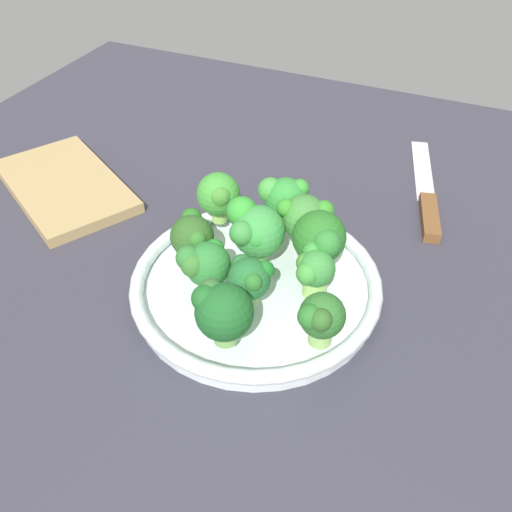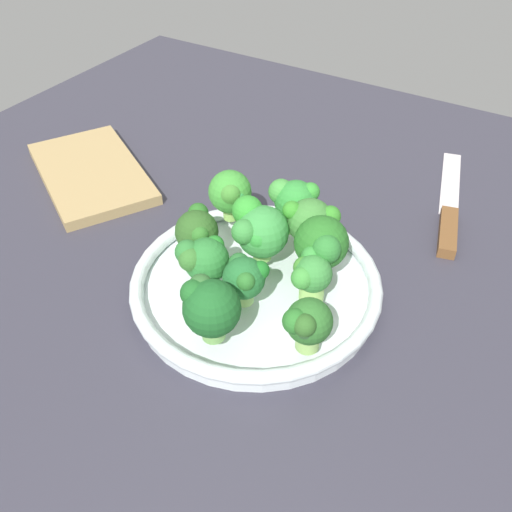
{
  "view_description": "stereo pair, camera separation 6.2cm",
  "coord_description": "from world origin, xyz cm",
  "px_view_note": "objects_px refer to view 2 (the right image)",
  "views": [
    {
      "loc": [
        -17.97,
        40.31,
        46.52
      ],
      "look_at": [
        1.0,
        -2.96,
        5.91
      ],
      "focal_mm": 39.46,
      "sensor_mm": 36.0,
      "label": 1
    },
    {
      "loc": [
        -23.49,
        37.45,
        46.52
      ],
      "look_at": [
        1.0,
        -2.96,
        5.91
      ],
      "focal_mm": 39.46,
      "sensor_mm": 36.0,
      "label": 2
    }
  ],
  "objects_px": {
    "cutting_board": "(91,173)",
    "broccoli_floret_1": "(311,274)",
    "broccoli_floret_4": "(322,243)",
    "broccoli_floret_6": "(203,259)",
    "broccoli_floret_9": "(244,278)",
    "broccoli_floret_10": "(307,324)",
    "broccoli_floret_3": "(259,230)",
    "broccoli_floret_8": "(294,201)",
    "bowl": "(256,285)",
    "broccoli_floret_5": "(230,193)",
    "knife": "(449,212)",
    "broccoli_floret_0": "(311,221)",
    "broccoli_floret_7": "(213,308)",
    "broccoli_floret_2": "(197,231)"
  },
  "relations": [
    {
      "from": "broccoli_floret_4",
      "to": "broccoli_floret_9",
      "type": "relative_size",
      "value": 1.29
    },
    {
      "from": "broccoli_floret_5",
      "to": "broccoli_floret_6",
      "type": "height_order",
      "value": "broccoli_floret_5"
    },
    {
      "from": "broccoli_floret_5",
      "to": "knife",
      "type": "distance_m",
      "value": 0.31
    },
    {
      "from": "broccoli_floret_1",
      "to": "broccoli_floret_10",
      "type": "height_order",
      "value": "broccoli_floret_10"
    },
    {
      "from": "cutting_board",
      "to": "broccoli_floret_1",
      "type": "bearing_deg",
      "value": 168.17
    },
    {
      "from": "broccoli_floret_0",
      "to": "knife",
      "type": "relative_size",
      "value": 0.27
    },
    {
      "from": "broccoli_floret_4",
      "to": "broccoli_floret_8",
      "type": "distance_m",
      "value": 0.09
    },
    {
      "from": "broccoli_floret_4",
      "to": "broccoli_floret_9",
      "type": "bearing_deg",
      "value": 59.67
    },
    {
      "from": "broccoli_floret_0",
      "to": "broccoli_floret_4",
      "type": "bearing_deg",
      "value": 135.3
    },
    {
      "from": "bowl",
      "to": "broccoli_floret_8",
      "type": "xyz_separation_m",
      "value": [
        0.01,
        -0.1,
        0.06
      ]
    },
    {
      "from": "knife",
      "to": "broccoli_floret_1",
      "type": "bearing_deg",
      "value": 73.41
    },
    {
      "from": "broccoli_floret_6",
      "to": "broccoli_floret_7",
      "type": "xyz_separation_m",
      "value": [
        -0.05,
        0.06,
        0.01
      ]
    },
    {
      "from": "broccoli_floret_2",
      "to": "cutting_board",
      "type": "relative_size",
      "value": 0.25
    },
    {
      "from": "broccoli_floret_4",
      "to": "broccoli_floret_6",
      "type": "xyz_separation_m",
      "value": [
        0.1,
        0.08,
        -0.01
      ]
    },
    {
      "from": "broccoli_floret_2",
      "to": "broccoli_floret_8",
      "type": "relative_size",
      "value": 0.87
    },
    {
      "from": "broccoli_floret_6",
      "to": "cutting_board",
      "type": "height_order",
      "value": "broccoli_floret_6"
    },
    {
      "from": "broccoli_floret_5",
      "to": "knife",
      "type": "bearing_deg",
      "value": -140.01
    },
    {
      "from": "broccoli_floret_6",
      "to": "broccoli_floret_7",
      "type": "bearing_deg",
      "value": 132.31
    },
    {
      "from": "broccoli_floret_1",
      "to": "broccoli_floret_7",
      "type": "height_order",
      "value": "broccoli_floret_7"
    },
    {
      "from": "broccoli_floret_1",
      "to": "broccoli_floret_2",
      "type": "bearing_deg",
      "value": 0.96
    },
    {
      "from": "broccoli_floret_5",
      "to": "broccoli_floret_6",
      "type": "bearing_deg",
      "value": 109.17
    },
    {
      "from": "bowl",
      "to": "broccoli_floret_5",
      "type": "xyz_separation_m",
      "value": [
        0.08,
        -0.08,
        0.05
      ]
    },
    {
      "from": "broccoli_floret_1",
      "to": "broccoli_floret_2",
      "type": "relative_size",
      "value": 0.95
    },
    {
      "from": "broccoli_floret_5",
      "to": "cutting_board",
      "type": "relative_size",
      "value": 0.29
    },
    {
      "from": "broccoli_floret_1",
      "to": "broccoli_floret_4",
      "type": "distance_m",
      "value": 0.04
    },
    {
      "from": "broccoli_floret_1",
      "to": "broccoli_floret_4",
      "type": "height_order",
      "value": "broccoli_floret_4"
    },
    {
      "from": "broccoli_floret_8",
      "to": "broccoli_floret_3",
      "type": "bearing_deg",
      "value": 83.22
    },
    {
      "from": "broccoli_floret_0",
      "to": "broccoli_floret_9",
      "type": "xyz_separation_m",
      "value": [
        0.02,
        0.11,
        -0.01
      ]
    },
    {
      "from": "broccoli_floret_3",
      "to": "broccoli_floret_8",
      "type": "relative_size",
      "value": 1.07
    },
    {
      "from": "knife",
      "to": "broccoli_floret_2",
      "type": "bearing_deg",
      "value": 50.29
    },
    {
      "from": "broccoli_floret_0",
      "to": "broccoli_floret_10",
      "type": "xyz_separation_m",
      "value": [
        -0.07,
        0.14,
        -0.01
      ]
    },
    {
      "from": "broccoli_floret_0",
      "to": "broccoli_floret_6",
      "type": "distance_m",
      "value": 0.13
    },
    {
      "from": "broccoli_floret_4",
      "to": "broccoli_floret_6",
      "type": "relative_size",
      "value": 1.25
    },
    {
      "from": "broccoli_floret_9",
      "to": "broccoli_floret_10",
      "type": "xyz_separation_m",
      "value": [
        -0.09,
        0.03,
        0.0
      ]
    },
    {
      "from": "broccoli_floret_2",
      "to": "broccoli_floret_5",
      "type": "bearing_deg",
      "value": -86.32
    },
    {
      "from": "knife",
      "to": "cutting_board",
      "type": "xyz_separation_m",
      "value": [
        0.49,
        0.18,
        0.0
      ]
    },
    {
      "from": "broccoli_floret_0",
      "to": "broccoli_floret_5",
      "type": "relative_size",
      "value": 1.04
    },
    {
      "from": "bowl",
      "to": "knife",
      "type": "relative_size",
      "value": 1.1
    },
    {
      "from": "broccoli_floret_4",
      "to": "knife",
      "type": "height_order",
      "value": "broccoli_floret_4"
    },
    {
      "from": "bowl",
      "to": "broccoli_floret_8",
      "type": "distance_m",
      "value": 0.11
    },
    {
      "from": "broccoli_floret_7",
      "to": "broccoli_floret_9",
      "type": "relative_size",
      "value": 1.22
    },
    {
      "from": "broccoli_floret_4",
      "to": "broccoli_floret_0",
      "type": "bearing_deg",
      "value": -44.7
    },
    {
      "from": "bowl",
      "to": "broccoli_floret_2",
      "type": "relative_size",
      "value": 4.85
    },
    {
      "from": "broccoli_floret_6",
      "to": "broccoli_floret_9",
      "type": "xyz_separation_m",
      "value": [
        -0.05,
        0.0,
        -0.0
      ]
    },
    {
      "from": "bowl",
      "to": "broccoli_floret_5",
      "type": "relative_size",
      "value": 4.29
    },
    {
      "from": "broccoli_floret_0",
      "to": "broccoli_floret_2",
      "type": "distance_m",
      "value": 0.13
    },
    {
      "from": "broccoli_floret_1",
      "to": "broccoli_floret_3",
      "type": "height_order",
      "value": "broccoli_floret_3"
    },
    {
      "from": "broccoli_floret_9",
      "to": "broccoli_floret_1",
      "type": "bearing_deg",
      "value": -144.4
    },
    {
      "from": "broccoli_floret_5",
      "to": "broccoli_floret_9",
      "type": "bearing_deg",
      "value": 128.78
    },
    {
      "from": "broccoli_floret_8",
      "to": "cutting_board",
      "type": "height_order",
      "value": "broccoli_floret_8"
    }
  ]
}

